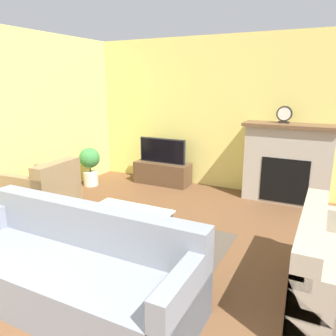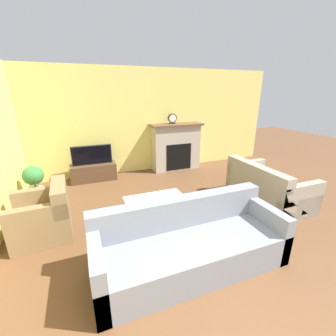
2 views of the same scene
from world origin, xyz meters
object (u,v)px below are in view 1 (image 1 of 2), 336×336
(couch_sectional, at_px, (72,271))
(coffee_table, at_px, (124,217))
(tv, at_px, (162,151))
(armchair_by_window, at_px, (45,194))
(potted_plant, at_px, (90,163))
(mantel_clock, at_px, (284,114))

(couch_sectional, height_order, coffee_table, couch_sectional)
(tv, height_order, armchair_by_window, tv)
(tv, xyz_separation_m, coffee_table, (0.81, -2.50, -0.24))
(tv, relative_size, armchair_by_window, 1.11)
(potted_plant, bearing_deg, tv, 31.36)
(couch_sectional, distance_m, mantel_clock, 3.92)
(coffee_table, height_order, mantel_clock, mantel_clock)
(tv, relative_size, potted_plant, 1.28)
(tv, distance_m, mantel_clock, 2.27)
(coffee_table, bearing_deg, armchair_by_window, 166.73)
(tv, bearing_deg, coffee_table, -72.08)
(coffee_table, bearing_deg, tv, 107.92)
(coffee_table, distance_m, potted_plant, 2.67)
(couch_sectional, bearing_deg, tv, 104.57)
(mantel_clock, bearing_deg, tv, -178.07)
(tv, bearing_deg, mantel_clock, 1.93)
(armchair_by_window, xyz_separation_m, potted_plant, (-0.31, 1.40, 0.13))
(couch_sectional, relative_size, mantel_clock, 8.80)
(potted_plant, bearing_deg, coffee_table, -42.13)
(couch_sectional, xyz_separation_m, potted_plant, (-2.07, 2.76, 0.14))
(couch_sectional, relative_size, coffee_table, 2.43)
(tv, relative_size, mantel_clock, 3.48)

